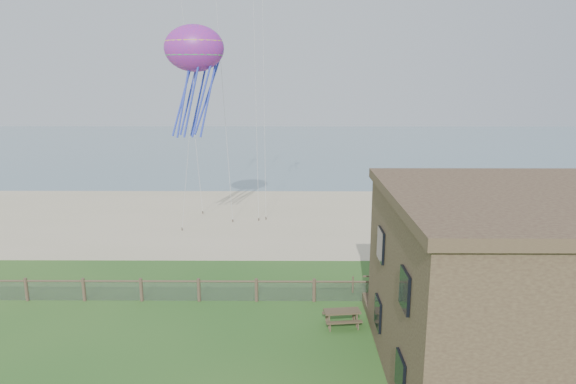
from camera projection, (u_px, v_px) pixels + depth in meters
ground at (247, 364)px, 20.92m from camera, size 160.00×160.00×0.00m
sand_beach at (269, 218)px, 42.37m from camera, size 72.00×20.00×0.02m
ocean at (280, 146)px, 85.27m from camera, size 160.00×68.00×0.02m
chainlink_fence at (256, 291)px, 26.65m from camera, size 36.20×0.20×1.25m
motel_deck at (515, 306)px, 25.66m from camera, size 15.00×2.00×0.50m
picnic_table at (342, 318)px, 24.11m from camera, size 1.83×1.46×0.71m
octopus_kite at (195, 79)px, 33.49m from camera, size 4.08×3.16×7.66m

